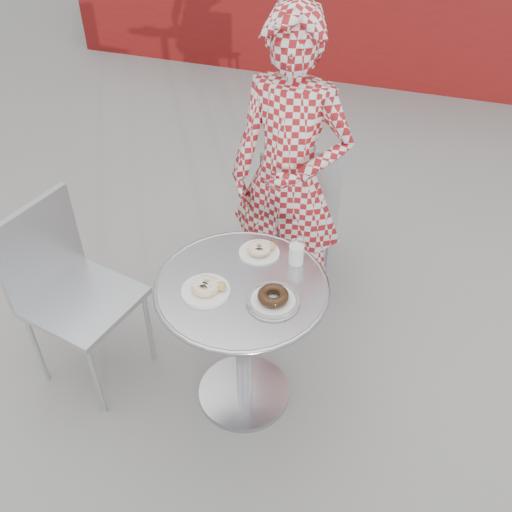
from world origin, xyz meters
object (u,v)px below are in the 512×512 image
(seated_person, at_px, (289,180))
(milk_cup, at_px, (296,254))
(bistro_table, at_px, (242,315))
(plate_far, at_px, (260,250))
(chair_far, at_px, (295,230))
(plate_near, at_px, (207,288))
(plate_checker, at_px, (273,299))
(chair_left, at_px, (89,328))

(seated_person, distance_m, milk_cup, 0.49)
(bistro_table, height_order, plate_far, plate_far)
(chair_far, height_order, milk_cup, chair_far)
(plate_near, bearing_deg, plate_checker, 6.19)
(seated_person, height_order, milk_cup, seated_person)
(chair_left, distance_m, plate_near, 0.76)
(chair_far, relative_size, seated_person, 0.54)
(plate_near, bearing_deg, milk_cup, 44.37)
(seated_person, xyz_separation_m, plate_far, (0.00, -0.45, -0.07))
(chair_left, distance_m, plate_far, 0.90)
(plate_far, bearing_deg, chair_far, 92.75)
(chair_far, xyz_separation_m, plate_checker, (0.17, -1.01, 0.45))
(seated_person, bearing_deg, plate_checker, -73.35)
(chair_left, relative_size, plate_far, 5.26)
(chair_left, bearing_deg, bistro_table, -72.74)
(chair_left, relative_size, milk_cup, 8.66)
(chair_far, height_order, chair_left, chair_left)
(plate_checker, relative_size, milk_cup, 2.00)
(plate_near, bearing_deg, chair_far, 85.18)
(seated_person, distance_m, plate_near, 0.74)
(bistro_table, bearing_deg, plate_far, 87.25)
(plate_checker, bearing_deg, seated_person, 100.98)
(bistro_table, bearing_deg, chair_far, 91.59)
(seated_person, bearing_deg, milk_cup, -65.20)
(chair_far, bearing_deg, plate_far, 74.10)
(bistro_table, relative_size, chair_far, 0.83)
(chair_far, height_order, plate_checker, chair_far)
(bistro_table, relative_size, plate_checker, 3.42)
(plate_near, xyz_separation_m, plate_checker, (0.26, 0.03, -0.00))
(plate_far, xyz_separation_m, plate_near, (-0.12, -0.28, 0.00))
(seated_person, height_order, plate_near, seated_person)
(chair_far, bearing_deg, chair_left, 37.08)
(milk_cup, bearing_deg, bistro_table, -130.36)
(plate_checker, bearing_deg, chair_far, 99.53)
(plate_far, bearing_deg, plate_near, -113.78)
(plate_near, relative_size, milk_cup, 1.84)
(plate_checker, bearing_deg, plate_far, 117.76)
(bistro_table, bearing_deg, milk_cup, 49.64)
(plate_checker, distance_m, milk_cup, 0.25)
(plate_near, distance_m, plate_checker, 0.26)
(chair_far, relative_size, plate_checker, 4.14)
(plate_far, relative_size, milk_cup, 1.64)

